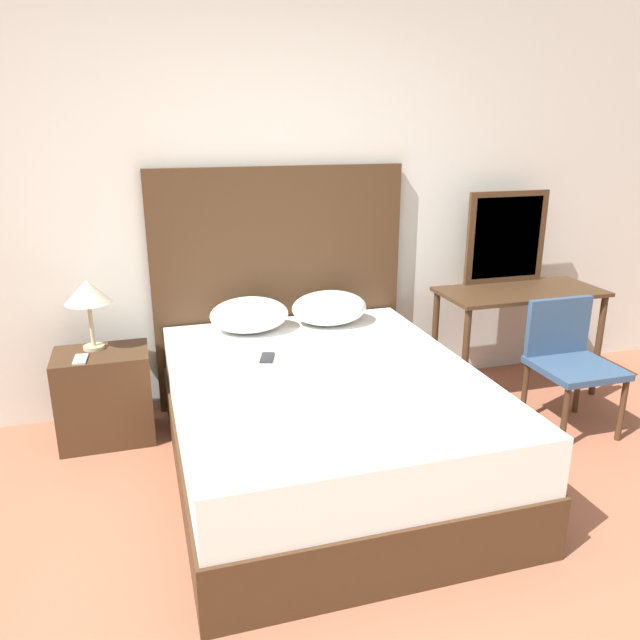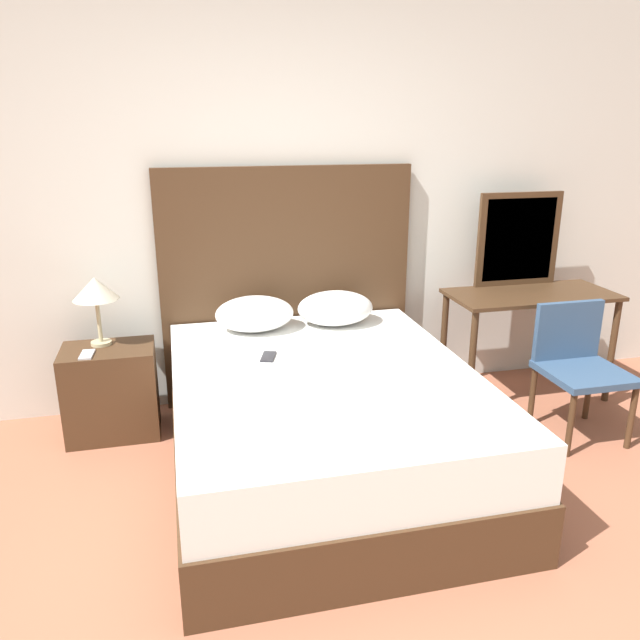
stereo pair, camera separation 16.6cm
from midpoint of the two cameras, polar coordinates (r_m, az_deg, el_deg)
The scene contains 13 objects.
ground_plane at distance 2.60m, azimuth 5.10°, elevation -26.92°, with size 16.00×16.00×0.00m, color #9E5B42.
wall_back at distance 4.05m, azimuth -6.34°, elevation 11.01°, with size 10.00×0.06×2.70m.
bed at distance 3.36m, azimuth -0.94°, elevation -9.41°, with size 1.56×1.98×0.59m.
headboard at distance 4.10m, azimuth -4.81°, elevation 2.98°, with size 1.64×0.05×1.55m.
pillow_left at distance 3.84m, azimuth -7.71°, elevation 0.47°, with size 0.48×0.37×0.21m.
pillow_right at distance 3.94m, azimuth -0.34°, elevation 1.11°, with size 0.48×0.37×0.21m.
phone_on_bed at distance 3.42m, azimuth -6.24°, elevation -3.45°, with size 0.11×0.16×0.01m.
nightstand at distance 3.93m, azimuth -20.22°, elevation -6.56°, with size 0.53×0.37×0.55m.
table_lamp at distance 3.81m, azimuth -21.66°, elevation 2.22°, with size 0.26×0.26×0.41m.
phone_on_nightstand at distance 3.75m, azimuth -22.25°, elevation -3.34°, with size 0.08×0.15×0.01m.
vanity_desk at distance 4.40m, azimuth 16.72°, elevation 1.17°, with size 1.10×0.51×0.74m.
vanity_mirror at distance 4.49m, azimuth 15.66°, elevation 7.28°, with size 0.60×0.03×0.63m.
chair at distance 4.05m, azimuth 20.71°, elevation -3.10°, with size 0.46×0.45×0.79m.
Camera 1 is at (-0.80, -1.68, 1.83)m, focal length 35.00 mm.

